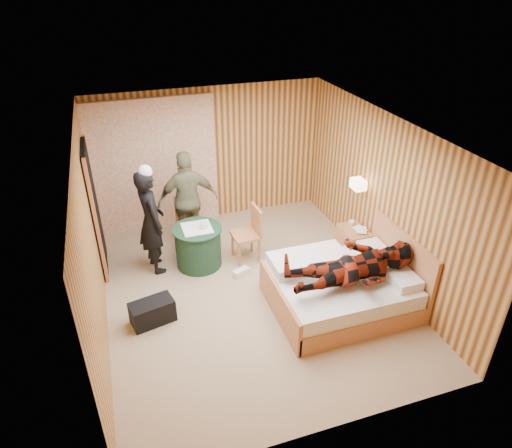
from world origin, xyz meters
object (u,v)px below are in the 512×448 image
object	(u,v)px
bed	(341,288)
man_on_bed	(355,259)
duffel_bag	(152,312)
nightstand	(353,243)
woman_standing	(151,222)
chair_far	(189,218)
wall_lamp	(358,184)
man_at_table	(188,200)
chair_near	(250,230)
round_table	(198,246)

from	to	relation	value
bed	man_on_bed	xyz separation A→B (m)	(0.02, -0.23, 0.65)
bed	duffel_bag	world-z (taller)	bed
nightstand	woman_standing	distance (m)	3.29
bed	chair_far	world-z (taller)	bed
wall_lamp	man_at_table	size ratio (longest dim) A/B	0.15
chair_near	woman_standing	world-z (taller)	woman_standing
bed	nightstand	bearing A→B (deg)	53.80
wall_lamp	chair_near	xyz separation A→B (m)	(-1.66, 0.41, -0.75)
bed	chair_near	bearing A→B (deg)	118.91
chair_far	duffel_bag	bearing A→B (deg)	-121.43
bed	round_table	xyz separation A→B (m)	(-1.72, 1.64, 0.05)
wall_lamp	woman_standing	distance (m)	3.28
round_table	woman_standing	bearing A→B (deg)	168.91
wall_lamp	round_table	bearing A→B (deg)	168.96
man_at_table	wall_lamp	bearing A→B (deg)	155.52
nightstand	chair_near	xyz separation A→B (m)	(-1.61, 0.54, 0.26)
man_on_bed	woman_standing	bearing A→B (deg)	140.43
wall_lamp	man_on_bed	size ratio (longest dim) A/B	0.15
nightstand	chair_near	size ratio (longest dim) A/B	0.60
woman_standing	man_on_bed	bearing A→B (deg)	-140.18
wall_lamp	man_at_table	bearing A→B (deg)	155.48
round_table	man_on_bed	world-z (taller)	man_on_bed
nightstand	woman_standing	size ratio (longest dim) A/B	0.33
round_table	chair_near	world-z (taller)	chair_near
wall_lamp	round_table	xyz separation A→B (m)	(-2.51, 0.49, -0.95)
chair_near	woman_standing	distance (m)	1.58
man_at_table	duffel_bag	bearing A→B (deg)	63.74
nightstand	wall_lamp	bearing A→B (deg)	70.62
chair_far	man_on_bed	xyz separation A→B (m)	(1.75, -2.49, 0.40)
bed	chair_near	distance (m)	1.80
chair_far	woman_standing	xyz separation A→B (m)	(-0.67, -0.50, 0.32)
wall_lamp	nightstand	distance (m)	1.03
nightstand	man_on_bed	size ratio (longest dim) A/B	0.32
duffel_bag	man_on_bed	world-z (taller)	man_on_bed
wall_lamp	nightstand	bearing A→B (deg)	-109.38
chair_far	woman_standing	bearing A→B (deg)	-148.43
chair_far	chair_near	size ratio (longest dim) A/B	0.99
woman_standing	chair_near	bearing A→B (deg)	-108.36
duffel_bag	woman_standing	world-z (taller)	woman_standing
duffel_bag	man_on_bed	xyz separation A→B (m)	(2.64, -0.71, 0.78)
wall_lamp	man_on_bed	world-z (taller)	man_on_bed
woman_standing	man_on_bed	xyz separation A→B (m)	(2.42, -2.00, 0.09)
round_table	chair_far	xyz separation A→B (m)	(-0.01, 0.63, 0.19)
wall_lamp	round_table	world-z (taller)	wall_lamp
round_table	duffel_bag	size ratio (longest dim) A/B	1.34
bed	man_at_table	size ratio (longest dim) A/B	1.13
bed	chair_near	xyz separation A→B (m)	(-0.86, 1.56, 0.25)
bed	chair_far	size ratio (longest dim) A/B	2.10
wall_lamp	woman_standing	size ratio (longest dim) A/B	0.15
round_table	nightstand	bearing A→B (deg)	-13.94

